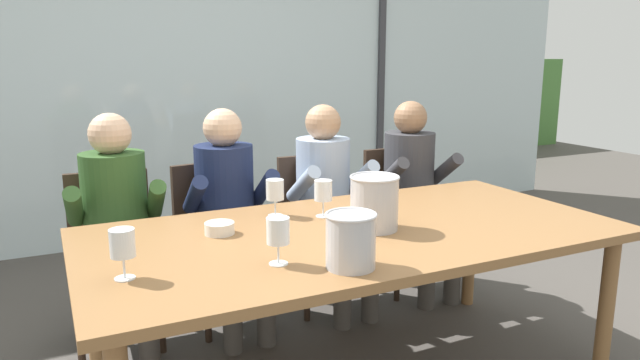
{
  "coord_description": "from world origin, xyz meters",
  "views": [
    {
      "loc": [
        -1.18,
        -2.1,
        1.47
      ],
      "look_at": [
        0.0,
        0.35,
        0.89
      ],
      "focal_mm": 32.37,
      "sensor_mm": 36.0,
      "label": 1
    }
  ],
  "objects_px": {
    "person_olive_shirt": "(117,217)",
    "person_pale_blue_shirt": "(329,193)",
    "chair_center": "(317,217)",
    "person_charcoal_jacket": "(415,183)",
    "ice_bucket_primary": "(351,240)",
    "wine_glass_near_bucket": "(122,245)",
    "ice_bucket_secondary": "(374,202)",
    "dining_table": "(355,243)",
    "person_navy_polo": "(229,204)",
    "wine_glass_center_pour": "(275,190)",
    "chair_near_curtain": "(112,244)",
    "tasting_bowl": "(220,228)",
    "chair_right_of_center": "(400,206)",
    "wine_glass_by_right_taster": "(323,191)",
    "chair_left_of_center": "(216,229)",
    "wine_glass_by_left_taster": "(278,233)"
  },
  "relations": [
    {
      "from": "person_olive_shirt",
      "to": "ice_bucket_secondary",
      "type": "height_order",
      "value": "person_olive_shirt"
    },
    {
      "from": "chair_near_curtain",
      "to": "wine_glass_near_bucket",
      "type": "xyz_separation_m",
      "value": [
        -0.07,
        -1.13,
        0.34
      ]
    },
    {
      "from": "chair_right_of_center",
      "to": "wine_glass_by_left_taster",
      "type": "height_order",
      "value": "wine_glass_by_left_taster"
    },
    {
      "from": "person_pale_blue_shirt",
      "to": "ice_bucket_secondary",
      "type": "bearing_deg",
      "value": -106.12
    },
    {
      "from": "dining_table",
      "to": "person_pale_blue_shirt",
      "type": "xyz_separation_m",
      "value": [
        0.3,
        0.84,
        0.01
      ]
    },
    {
      "from": "dining_table",
      "to": "person_navy_polo",
      "type": "distance_m",
      "value": 0.9
    },
    {
      "from": "person_olive_shirt",
      "to": "wine_glass_near_bucket",
      "type": "height_order",
      "value": "person_olive_shirt"
    },
    {
      "from": "chair_left_of_center",
      "to": "wine_glass_by_right_taster",
      "type": "xyz_separation_m",
      "value": [
        0.31,
        -0.75,
        0.35
      ]
    },
    {
      "from": "chair_left_of_center",
      "to": "person_pale_blue_shirt",
      "type": "xyz_separation_m",
      "value": [
        0.64,
        -0.15,
        0.17
      ]
    },
    {
      "from": "dining_table",
      "to": "person_olive_shirt",
      "type": "relative_size",
      "value": 1.92
    },
    {
      "from": "wine_glass_by_left_taster",
      "to": "chair_center",
      "type": "bearing_deg",
      "value": 58.88
    },
    {
      "from": "wine_glass_by_right_taster",
      "to": "person_charcoal_jacket",
      "type": "bearing_deg",
      "value": 32.69
    },
    {
      "from": "chair_center",
      "to": "tasting_bowl",
      "type": "height_order",
      "value": "chair_center"
    },
    {
      "from": "chair_right_of_center",
      "to": "person_pale_blue_shirt",
      "type": "relative_size",
      "value": 0.73
    },
    {
      "from": "chair_near_curtain",
      "to": "chair_right_of_center",
      "type": "distance_m",
      "value": 1.79
    },
    {
      "from": "wine_glass_by_left_taster",
      "to": "person_navy_polo",
      "type": "bearing_deg",
      "value": 82.26
    },
    {
      "from": "dining_table",
      "to": "wine_glass_center_pour",
      "type": "height_order",
      "value": "wine_glass_center_pour"
    },
    {
      "from": "chair_near_curtain",
      "to": "ice_bucket_secondary",
      "type": "xyz_separation_m",
      "value": [
        0.98,
        -1.0,
        0.35
      ]
    },
    {
      "from": "dining_table",
      "to": "wine_glass_center_pour",
      "type": "distance_m",
      "value": 0.46
    },
    {
      "from": "chair_right_of_center",
      "to": "chair_near_curtain",
      "type": "bearing_deg",
      "value": -179.11
    },
    {
      "from": "dining_table",
      "to": "person_olive_shirt",
      "type": "height_order",
      "value": "person_olive_shirt"
    },
    {
      "from": "person_olive_shirt",
      "to": "ice_bucket_secondary",
      "type": "distance_m",
      "value": 1.31
    },
    {
      "from": "dining_table",
      "to": "chair_near_curtain",
      "type": "relative_size",
      "value": 2.62
    },
    {
      "from": "chair_center",
      "to": "person_charcoal_jacket",
      "type": "height_order",
      "value": "person_charcoal_jacket"
    },
    {
      "from": "ice_bucket_primary",
      "to": "tasting_bowl",
      "type": "bearing_deg",
      "value": 117.68
    },
    {
      "from": "person_olive_shirt",
      "to": "wine_glass_by_right_taster",
      "type": "bearing_deg",
      "value": -31.29
    },
    {
      "from": "tasting_bowl",
      "to": "wine_glass_near_bucket",
      "type": "distance_m",
      "value": 0.56
    },
    {
      "from": "person_navy_polo",
      "to": "ice_bucket_primary",
      "type": "xyz_separation_m",
      "value": [
        0.07,
        -1.24,
        0.15
      ]
    },
    {
      "from": "person_charcoal_jacket",
      "to": "chair_left_of_center",
      "type": "bearing_deg",
      "value": 177.45
    },
    {
      "from": "chair_near_curtain",
      "to": "chair_left_of_center",
      "type": "xyz_separation_m",
      "value": [
        0.56,
        0.02,
        0.0
      ]
    },
    {
      "from": "chair_center",
      "to": "chair_near_curtain",
      "type": "bearing_deg",
      "value": -178.85
    },
    {
      "from": "tasting_bowl",
      "to": "ice_bucket_secondary",
      "type": "bearing_deg",
      "value": -19.56
    },
    {
      "from": "chair_center",
      "to": "wine_glass_by_left_taster",
      "type": "height_order",
      "value": "wine_glass_by_left_taster"
    },
    {
      "from": "chair_center",
      "to": "ice_bucket_primary",
      "type": "bearing_deg",
      "value": -109.47
    },
    {
      "from": "chair_right_of_center",
      "to": "person_pale_blue_shirt",
      "type": "bearing_deg",
      "value": -166.89
    },
    {
      "from": "person_pale_blue_shirt",
      "to": "wine_glass_near_bucket",
      "type": "relative_size",
      "value": 6.9
    },
    {
      "from": "chair_near_curtain",
      "to": "person_navy_polo",
      "type": "distance_m",
      "value": 0.64
    },
    {
      "from": "chair_center",
      "to": "wine_glass_by_right_taster",
      "type": "relative_size",
      "value": 5.07
    },
    {
      "from": "person_charcoal_jacket",
      "to": "tasting_bowl",
      "type": "height_order",
      "value": "person_charcoal_jacket"
    },
    {
      "from": "person_navy_polo",
      "to": "person_charcoal_jacket",
      "type": "bearing_deg",
      "value": 1.29
    },
    {
      "from": "wine_glass_by_right_taster",
      "to": "chair_left_of_center",
      "type": "bearing_deg",
      "value": 112.46
    },
    {
      "from": "chair_right_of_center",
      "to": "wine_glass_center_pour",
      "type": "height_order",
      "value": "wine_glass_center_pour"
    },
    {
      "from": "person_olive_shirt",
      "to": "person_pale_blue_shirt",
      "type": "height_order",
      "value": "same"
    },
    {
      "from": "person_olive_shirt",
      "to": "wine_glass_center_pour",
      "type": "distance_m",
      "value": 0.84
    },
    {
      "from": "dining_table",
      "to": "chair_near_curtain",
      "type": "bearing_deg",
      "value": 133.47
    },
    {
      "from": "person_navy_polo",
      "to": "person_olive_shirt",
      "type": "bearing_deg",
      "value": -178.73
    },
    {
      "from": "person_navy_polo",
      "to": "wine_glass_near_bucket",
      "type": "bearing_deg",
      "value": -122.34
    },
    {
      "from": "wine_glass_near_bucket",
      "to": "wine_glass_center_pour",
      "type": "xyz_separation_m",
      "value": [
        0.75,
        0.51,
        0.0
      ]
    },
    {
      "from": "ice_bucket_primary",
      "to": "wine_glass_near_bucket",
      "type": "relative_size",
      "value": 1.15
    },
    {
      "from": "wine_glass_near_bucket",
      "to": "wine_glass_by_right_taster",
      "type": "bearing_deg",
      "value": 23.1
    }
  ]
}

